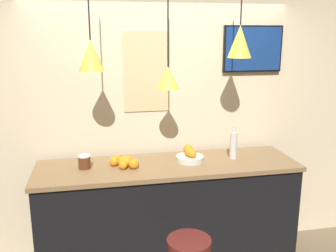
% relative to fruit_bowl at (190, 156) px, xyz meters
% --- Properties ---
extents(back_wall, '(8.00, 0.06, 2.90)m').
position_rel_fruit_bowl_xyz_m(back_wall, '(-0.21, 0.41, 0.32)').
color(back_wall, beige).
rests_on(back_wall, ground_plane).
extents(service_counter, '(2.34, 0.67, 1.08)m').
position_rel_fruit_bowl_xyz_m(service_counter, '(-0.21, -0.03, -0.59)').
color(service_counter, black).
rests_on(service_counter, ground_plane).
extents(fruit_bowl, '(0.25, 0.25, 0.14)m').
position_rel_fruit_bowl_xyz_m(fruit_bowl, '(0.00, 0.00, 0.00)').
color(fruit_bowl, beige).
rests_on(fruit_bowl, service_counter).
extents(orange_pile, '(0.25, 0.28, 0.09)m').
position_rel_fruit_bowl_xyz_m(orange_pile, '(-0.60, -0.01, -0.01)').
color(orange_pile, orange).
rests_on(orange_pile, service_counter).
extents(juice_bottle, '(0.07, 0.07, 0.31)m').
position_rel_fruit_bowl_xyz_m(juice_bottle, '(0.42, -0.00, 0.08)').
color(juice_bottle, silver).
rests_on(juice_bottle, service_counter).
extents(spread_jar, '(0.11, 0.11, 0.12)m').
position_rel_fruit_bowl_xyz_m(spread_jar, '(-0.94, -0.00, 0.01)').
color(spread_jar, '#562D19').
rests_on(spread_jar, service_counter).
extents(pendant_lamp_left, '(0.21, 0.21, 0.88)m').
position_rel_fruit_bowl_xyz_m(pendant_lamp_left, '(-0.84, -0.03, 0.92)').
color(pendant_lamp_left, black).
extents(pendant_lamp_middle, '(0.19, 0.19, 1.04)m').
position_rel_fruit_bowl_xyz_m(pendant_lamp_middle, '(-0.21, -0.03, 0.73)').
color(pendant_lamp_middle, black).
extents(pendant_lamp_right, '(0.21, 0.21, 0.79)m').
position_rel_fruit_bowl_xyz_m(pendant_lamp_right, '(0.42, -0.03, 1.02)').
color(pendant_lamp_right, black).
extents(mounted_tv, '(0.60, 0.04, 0.45)m').
position_rel_fruit_bowl_xyz_m(mounted_tv, '(0.72, 0.36, 0.94)').
color(mounted_tv, black).
extents(wall_poster, '(0.44, 0.01, 0.75)m').
position_rel_fruit_bowl_xyz_m(wall_poster, '(-0.33, 0.37, 0.74)').
color(wall_poster, '#DBBC84').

